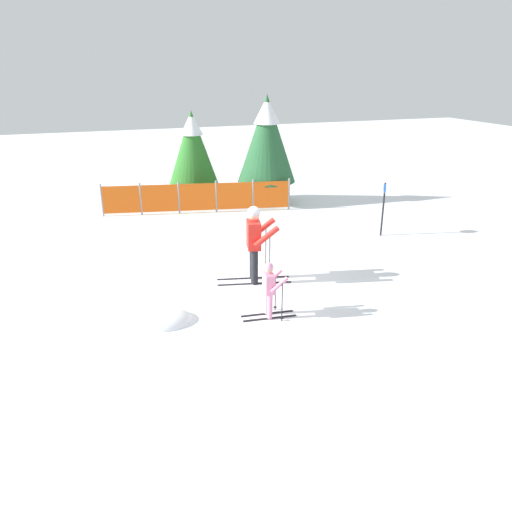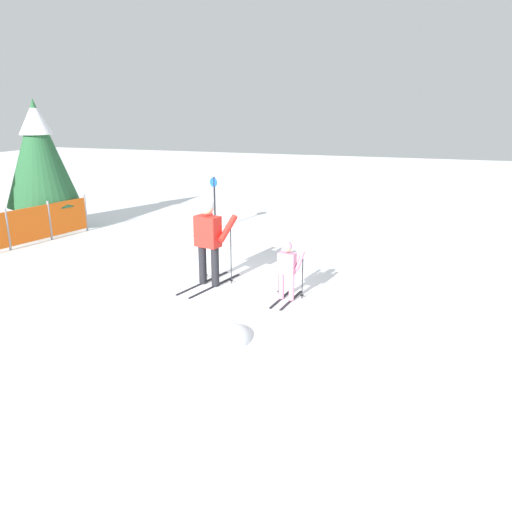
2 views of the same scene
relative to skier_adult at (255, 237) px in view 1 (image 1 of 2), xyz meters
name	(u,v)px [view 1 (image 1 of 2)]	position (x,y,z in m)	size (l,w,h in m)	color
ground_plane	(246,282)	(-0.21, 0.01, -1.06)	(60.00, 60.00, 0.00)	white
skier_adult	(255,237)	(0.00, 0.00, 0.00)	(1.71, 0.85, 1.78)	black
skier_child	(270,286)	(-0.29, -1.71, -0.40)	(1.09, 0.54, 1.14)	black
safety_fence	(198,197)	(0.05, 6.00, -0.53)	(6.12, 1.28, 1.07)	gray
conifer_far	(267,137)	(2.66, 6.45, 1.25)	(2.02, 2.02, 3.74)	#4C3823
conifer_near	(192,146)	(0.27, 7.48, 0.92)	(1.73, 1.73, 3.21)	#4C3823
trail_marker	(383,203)	(4.54, 1.91, -0.11)	(0.12, 0.27, 1.56)	black
snow_mound	(166,321)	(-2.25, -1.25, -1.06)	(1.02, 0.87, 0.41)	white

